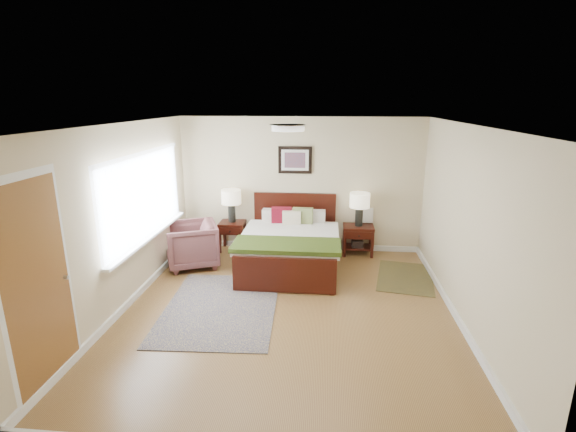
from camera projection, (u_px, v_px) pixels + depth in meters
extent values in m
plane|color=brown|center=(288.00, 310.00, 5.74)|extent=(5.00, 5.00, 0.00)
cube|color=#C1AE8C|center=(301.00, 185.00, 7.80)|extent=(4.50, 0.04, 2.50)
cube|color=#C1AE8C|center=(255.00, 322.00, 3.00)|extent=(4.50, 0.04, 2.50)
cube|color=#C1AE8C|center=(122.00, 218.00, 5.61)|extent=(0.04, 5.00, 2.50)
cube|color=#C1AE8C|center=(467.00, 228.00, 5.19)|extent=(0.04, 5.00, 2.50)
cube|color=white|center=(288.00, 125.00, 5.06)|extent=(4.50, 5.00, 0.02)
cube|color=silver|center=(144.00, 196.00, 6.23)|extent=(0.02, 2.72, 1.32)
cube|color=silver|center=(145.00, 196.00, 6.23)|extent=(0.01, 2.60, 1.20)
cube|color=silver|center=(151.00, 236.00, 6.40)|extent=(0.10, 2.72, 0.04)
cube|color=silver|center=(37.00, 285.00, 3.97)|extent=(0.01, 1.00, 2.18)
cube|color=brown|center=(39.00, 289.00, 3.98)|extent=(0.01, 0.90, 2.10)
cylinder|color=#999999|center=(66.00, 277.00, 4.36)|extent=(0.04, 0.04, 0.04)
cylinder|color=white|center=(288.00, 128.00, 5.07)|extent=(0.40, 0.40, 0.07)
cylinder|color=beige|center=(288.00, 125.00, 5.06)|extent=(0.44, 0.44, 0.01)
cube|color=#381008|center=(295.00, 221.00, 7.95)|extent=(1.54, 0.06, 1.08)
cube|color=#381008|center=(284.00, 275.00, 6.16)|extent=(1.54, 0.06, 0.54)
cube|color=#381008|center=(248.00, 249.00, 7.16)|extent=(0.06, 1.93, 0.17)
cube|color=#381008|center=(333.00, 252.00, 7.02)|extent=(0.06, 1.93, 0.17)
cube|color=beige|center=(290.00, 244.00, 7.05)|extent=(1.44, 1.91, 0.21)
cube|color=beige|center=(290.00, 238.00, 6.92)|extent=(1.62, 1.68, 0.10)
cube|color=#344614|center=(286.00, 245.00, 6.41)|extent=(1.66, 0.70, 0.07)
cube|color=beige|center=(276.00, 216.00, 7.71)|extent=(0.48, 0.18, 0.25)
cube|color=beige|center=(312.00, 217.00, 7.65)|extent=(0.48, 0.18, 0.25)
cube|color=maroon|center=(282.00, 216.00, 7.58)|extent=(0.38, 0.17, 0.31)
cube|color=olive|center=(303.00, 216.00, 7.54)|extent=(0.37, 0.16, 0.31)
cube|color=beige|center=(292.00, 218.00, 7.49)|extent=(0.33, 0.13, 0.27)
cube|color=black|center=(295.00, 160.00, 7.65)|extent=(0.62, 0.03, 0.50)
cube|color=silver|center=(295.00, 160.00, 7.64)|extent=(0.50, 0.01, 0.38)
cube|color=#A52D23|center=(295.00, 160.00, 7.63)|extent=(0.38, 0.01, 0.28)
cube|color=#381008|center=(232.00, 223.00, 7.89)|extent=(0.47, 0.42, 0.05)
cube|color=#381008|center=(220.00, 240.00, 7.81)|extent=(0.05, 0.05, 0.52)
cube|color=#381008|center=(241.00, 240.00, 7.77)|extent=(0.05, 0.05, 0.52)
cube|color=#381008|center=(225.00, 234.00, 8.15)|extent=(0.05, 0.05, 0.52)
cube|color=#381008|center=(245.00, 234.00, 8.12)|extent=(0.05, 0.05, 0.52)
cube|color=#381008|center=(230.00, 231.00, 7.72)|extent=(0.41, 0.03, 0.14)
cube|color=#381008|center=(358.00, 227.00, 7.67)|extent=(0.56, 0.42, 0.05)
cube|color=#381008|center=(345.00, 244.00, 7.60)|extent=(0.05, 0.05, 0.51)
cube|color=#381008|center=(372.00, 245.00, 7.55)|extent=(0.05, 0.05, 0.51)
cube|color=#381008|center=(344.00, 238.00, 7.94)|extent=(0.05, 0.05, 0.51)
cube|color=#381008|center=(370.00, 238.00, 7.89)|extent=(0.05, 0.05, 0.51)
cube|color=#381008|center=(359.00, 236.00, 7.51)|extent=(0.50, 0.03, 0.14)
cube|color=#381008|center=(358.00, 247.00, 7.78)|extent=(0.50, 0.36, 0.03)
cube|color=black|center=(358.00, 245.00, 7.77)|extent=(0.20, 0.26, 0.03)
cube|color=black|center=(358.00, 244.00, 7.76)|extent=(0.20, 0.26, 0.03)
cube|color=black|center=(358.00, 242.00, 7.75)|extent=(0.20, 0.26, 0.03)
cube|color=black|center=(358.00, 240.00, 7.74)|extent=(0.20, 0.26, 0.03)
cylinder|color=black|center=(232.00, 213.00, 7.83)|extent=(0.14, 0.14, 0.32)
cylinder|color=black|center=(232.00, 204.00, 7.79)|extent=(0.02, 0.02, 0.06)
cylinder|color=beige|center=(231.00, 197.00, 7.75)|extent=(0.36, 0.36, 0.26)
cylinder|color=black|center=(359.00, 217.00, 7.62)|extent=(0.14, 0.14, 0.32)
cylinder|color=black|center=(359.00, 208.00, 7.57)|extent=(0.02, 0.02, 0.06)
cylinder|color=beige|center=(360.00, 200.00, 7.53)|extent=(0.36, 0.36, 0.26)
imported|color=brown|center=(192.00, 245.00, 7.17)|extent=(1.10, 1.09, 0.77)
cube|color=#0D0F42|center=(221.00, 307.00, 5.80)|extent=(1.61, 2.21, 0.01)
cube|color=black|center=(405.00, 277.00, 6.78)|extent=(1.06, 1.41, 0.01)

